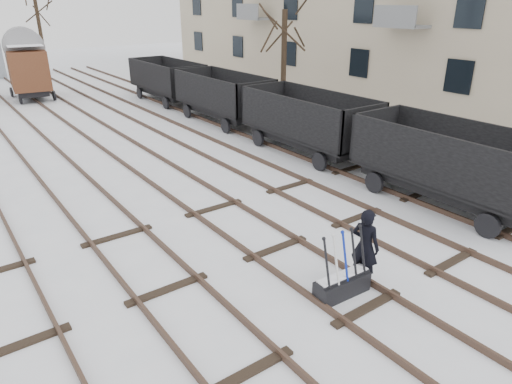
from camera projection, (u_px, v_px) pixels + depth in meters
ground at (367, 309)px, 9.31m from camera, size 120.00×120.00×0.00m
tracks at (120, 146)px, 19.46m from camera, size 13.90×52.00×0.16m
ground_frame at (342, 284)px, 9.65m from camera, size 1.32×0.48×1.49m
worker at (365, 247)px, 9.90m from camera, size 0.57×0.73×1.78m
freight_wagon_a at (450, 176)px, 13.79m from camera, size 2.38×5.96×2.43m
freight_wagon_b at (307, 131)px, 18.55m from camera, size 2.38×5.96×2.43m
freight_wagon_c at (223, 104)px, 23.31m from camera, size 2.38×5.96×2.43m
freight_wagon_d at (168, 86)px, 28.08m from camera, size 2.38×5.96×2.43m
box_van_wagon at (27, 67)px, 28.47m from camera, size 2.85×4.67×3.38m
tree_near at (284, 62)px, 25.13m from camera, size 0.30×0.30×5.39m
tree_far_right at (41, 32)px, 38.17m from camera, size 0.30×0.30×6.66m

